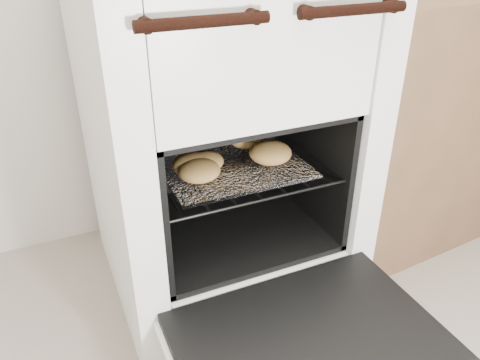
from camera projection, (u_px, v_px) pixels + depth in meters
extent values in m
cube|color=white|center=(215.00, 132.00, 1.31)|extent=(0.65, 0.69, 1.00)
cylinder|color=black|center=(204.00, 22.00, 0.78)|extent=(0.24, 0.02, 0.02)
cylinder|color=black|center=(354.00, 10.00, 0.89)|extent=(0.24, 0.02, 0.02)
cube|color=black|center=(315.00, 347.00, 0.99)|extent=(0.56, 0.43, 0.03)
cube|color=white|center=(314.00, 354.00, 1.00)|extent=(0.58, 0.45, 0.02)
cylinder|color=black|center=(142.00, 179.00, 1.18)|extent=(0.01, 0.45, 0.01)
cylinder|color=black|center=(302.00, 147.00, 1.35)|extent=(0.01, 0.45, 0.01)
cylinder|color=black|center=(263.00, 200.00, 1.09)|extent=(0.47, 0.01, 0.01)
cylinder|color=black|center=(200.00, 133.00, 1.44)|extent=(0.47, 0.01, 0.01)
cylinder|color=black|center=(157.00, 176.00, 1.19)|extent=(0.01, 0.43, 0.01)
cylinder|color=black|center=(181.00, 171.00, 1.22)|extent=(0.01, 0.43, 0.01)
cylinder|color=black|center=(204.00, 167.00, 1.24)|extent=(0.01, 0.43, 0.01)
cylinder|color=black|center=(227.00, 162.00, 1.26)|extent=(0.01, 0.43, 0.01)
cylinder|color=black|center=(249.00, 158.00, 1.29)|extent=(0.01, 0.43, 0.01)
cylinder|color=black|center=(270.00, 154.00, 1.31)|extent=(0.01, 0.43, 0.01)
cylinder|color=black|center=(290.00, 150.00, 1.33)|extent=(0.01, 0.43, 0.01)
cube|color=white|center=(230.00, 163.00, 1.24)|extent=(0.37, 0.32, 0.01)
ellipsoid|color=tan|center=(245.00, 139.00, 1.32)|extent=(0.12, 0.12, 0.05)
ellipsoid|color=tan|center=(199.00, 170.00, 1.14)|extent=(0.14, 0.14, 0.05)
ellipsoid|color=tan|center=(270.00, 153.00, 1.23)|extent=(0.12, 0.12, 0.06)
ellipsoid|color=tan|center=(193.00, 164.00, 1.18)|extent=(0.11, 0.11, 0.05)
ellipsoid|color=tan|center=(205.00, 162.00, 1.19)|extent=(0.11, 0.11, 0.04)
cube|color=brown|center=(412.00, 114.00, 1.66)|extent=(0.88, 0.63, 0.83)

